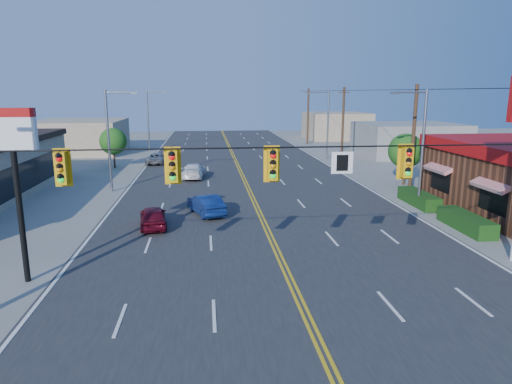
{
  "coord_description": "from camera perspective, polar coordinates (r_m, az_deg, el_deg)",
  "views": [
    {
      "loc": [
        -3.41,
        -14.94,
        7.79
      ],
      "look_at": [
        -0.59,
        10.45,
        2.2
      ],
      "focal_mm": 32.0,
      "sensor_mm": 36.0,
      "label": 1
    }
  ],
  "objects": [
    {
      "name": "streetlight_ne",
      "position": [
        54.91,
        8.78,
        8.78
      ],
      "size": [
        2.55,
        0.25,
        8.0
      ],
      "color": "gray",
      "rests_on": "ground"
    },
    {
      "name": "signal_span",
      "position": [
        15.57,
        5.98,
        1.52
      ],
      "size": [
        24.32,
        0.34,
        9.0
      ],
      "color": "#47301E",
      "rests_on": "ground"
    },
    {
      "name": "tree_west",
      "position": [
        50.12,
        -17.42,
        6.06
      ],
      "size": [
        2.8,
        2.8,
        4.2
      ],
      "color": "#47301E",
      "rests_on": "ground"
    },
    {
      "name": "streetlight_nw",
      "position": [
        63.46,
        -13.16,
        9.06
      ],
      "size": [
        2.55,
        0.25,
        8.0
      ],
      "color": "gray",
      "rests_on": "ground"
    },
    {
      "name": "pizza_hut_sign",
      "position": [
        20.57,
        -27.98,
        3.62
      ],
      "size": [
        1.9,
        0.3,
        6.85
      ],
      "color": "black",
      "rests_on": "ground"
    },
    {
      "name": "car_blue",
      "position": [
        29.68,
        -6.29,
        -1.64
      ],
      "size": [
        2.6,
        4.21,
        1.31
      ],
      "primitive_type": "imported",
      "rotation": [
        0.0,
        0.0,
        3.47
      ],
      "color": "navy",
      "rests_on": "ground"
    },
    {
      "name": "utility_pole_near",
      "position": [
        36.63,
        19.04,
        6.05
      ],
      "size": [
        0.28,
        0.28,
        8.4
      ],
      "primitive_type": "cylinder",
      "color": "#47301E",
      "rests_on": "ground"
    },
    {
      "name": "car_magenta",
      "position": [
        27.36,
        -12.74,
        -3.12
      ],
      "size": [
        1.96,
        3.89,
        1.27
      ],
      "primitive_type": "imported",
      "rotation": [
        0.0,
        0.0,
        3.27
      ],
      "color": "maroon",
      "rests_on": "ground"
    },
    {
      "name": "car_white",
      "position": [
        42.45,
        -7.81,
        2.57
      ],
      "size": [
        2.27,
        4.78,
        1.35
      ],
      "primitive_type": "imported",
      "rotation": [
        0.0,
        0.0,
        3.06
      ],
      "color": "white",
      "rests_on": "ground"
    },
    {
      "name": "streetlight_sw",
      "position": [
        37.81,
        -17.69,
        6.79
      ],
      "size": [
        2.55,
        0.25,
        8.0
      ],
      "color": "gray",
      "rests_on": "ground"
    },
    {
      "name": "utility_pole_mid",
      "position": [
        53.4,
        10.8,
        8.27
      ],
      "size": [
        0.28,
        0.28,
        8.4
      ],
      "primitive_type": "cylinder",
      "color": "#47301E",
      "rests_on": "ground"
    },
    {
      "name": "bld_west_far",
      "position": [
        65.34,
        -21.15,
        6.52
      ],
      "size": [
        11.0,
        12.0,
        4.2
      ],
      "primitive_type": "cube",
      "color": "tan",
      "rests_on": "ground"
    },
    {
      "name": "utility_pole_far",
      "position": [
        70.78,
        6.51,
        9.35
      ],
      "size": [
        0.28,
        0.28,
        8.4
      ],
      "primitive_type": "cylinder",
      "color": "#47301E",
      "rests_on": "ground"
    },
    {
      "name": "tree_kfc_rear",
      "position": [
        40.91,
        18.21,
        4.91
      ],
      "size": [
        2.94,
        2.94,
        4.41
      ],
      "color": "#47301E",
      "rests_on": "ground"
    },
    {
      "name": "road",
      "position": [
        35.95,
        -0.73,
        -0.12
      ],
      "size": [
        20.0,
        120.0,
        0.06
      ],
      "primitive_type": "cube",
      "color": "#2D2D30",
      "rests_on": "ground"
    },
    {
      "name": "bld_east_far",
      "position": [
        80.33,
        10.0,
        8.17
      ],
      "size": [
        10.0,
        10.0,
        4.4
      ],
      "primitive_type": "cube",
      "color": "tan",
      "rests_on": "ground"
    },
    {
      "name": "ground",
      "position": [
        17.19,
        6.01,
        -14.68
      ],
      "size": [
        160.0,
        160.0,
        0.0
      ],
      "primitive_type": "plane",
      "color": "gray",
      "rests_on": "ground"
    },
    {
      "name": "car_silver",
      "position": [
        51.82,
        -12.26,
        4.09
      ],
      "size": [
        2.3,
        4.46,
        1.2
      ],
      "primitive_type": "imported",
      "rotation": [
        0.0,
        0.0,
        3.07
      ],
      "color": "gray",
      "rests_on": "ground"
    },
    {
      "name": "bld_east_mid",
      "position": [
        60.81,
        18.52,
        6.24
      ],
      "size": [
        12.0,
        10.0,
        4.0
      ],
      "primitive_type": "cube",
      "color": "gray",
      "rests_on": "ground"
    },
    {
      "name": "streetlight_se",
      "position": [
        32.4,
        19.82,
        5.81
      ],
      "size": [
        2.55,
        0.25,
        8.0
      ],
      "color": "gray",
      "rests_on": "ground"
    }
  ]
}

